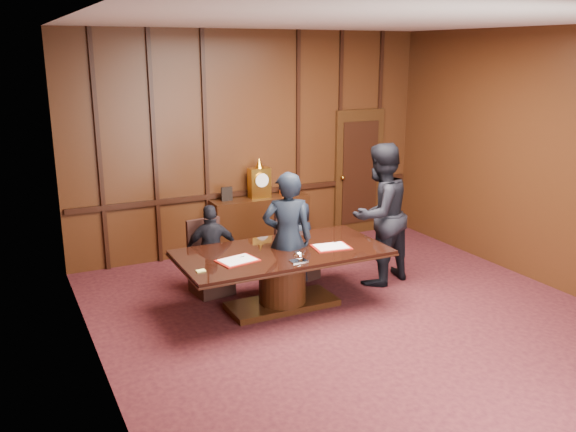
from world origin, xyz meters
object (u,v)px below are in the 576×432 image
object	(u,v)px
witness_left	(287,239)
sideboard	(260,222)
conference_table	(282,269)
signatory_left	(212,250)
signatory_right	(299,241)
witness_right	(380,214)

from	to	relation	value
witness_left	sideboard	bearing A→B (deg)	-83.08
sideboard	witness_left	xyz separation A→B (m)	(-0.54, -2.12, 0.38)
conference_table	signatory_left	distance (m)	1.04
conference_table	sideboard	bearing A→B (deg)	73.37
signatory_right	witness_left	size ratio (longest dim) A/B	0.66
sideboard	witness_left	bearing A→B (deg)	-104.36
sideboard	signatory_right	world-z (taller)	sideboard
sideboard	witness_right	xyz separation A→B (m)	(0.94, -2.00, 0.50)
witness_left	conference_table	bearing A→B (deg)	57.85
conference_table	witness_left	distance (m)	0.39
signatory_left	conference_table	bearing A→B (deg)	140.09
conference_table	signatory_right	size ratio (longest dim) A/B	2.29
witness_left	witness_right	xyz separation A→B (m)	(1.48, 0.12, 0.12)
signatory_right	signatory_left	bearing A→B (deg)	-10.32
signatory_left	witness_right	size ratio (longest dim) A/B	0.62
conference_table	witness_right	xyz separation A→B (m)	(1.60, 0.21, 0.48)
conference_table	signatory_left	xyz separation A→B (m)	(-0.65, 0.80, 0.11)
conference_table	witness_left	size ratio (longest dim) A/B	1.50
signatory_right	witness_left	distance (m)	0.94
sideboard	conference_table	world-z (taller)	sideboard
sideboard	signatory_left	distance (m)	1.93
signatory_left	signatory_right	xyz separation A→B (m)	(1.30, 0.00, -0.05)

